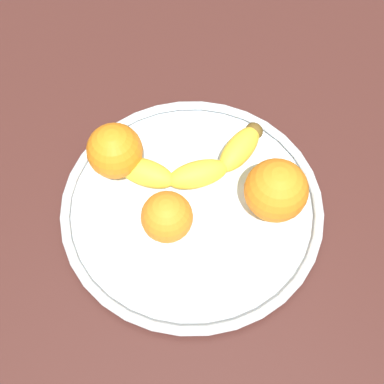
{
  "coord_description": "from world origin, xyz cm",
  "views": [
    {
      "loc": [
        -10.39,
        -32.69,
        65.16
      ],
      "look_at": [
        0.0,
        0.0,
        4.8
      ],
      "focal_mm": 52.82,
      "sensor_mm": 36.0,
      "label": 1
    }
  ],
  "objects_px": {
    "orange_front_right": "(276,190)",
    "fruit_bowl": "(192,207)",
    "orange_center": "(167,217)",
    "orange_back_right": "(115,151)",
    "banana": "(197,164)"
  },
  "relations": [
    {
      "from": "orange_front_right",
      "to": "fruit_bowl",
      "type": "bearing_deg",
      "value": 160.53
    },
    {
      "from": "banana",
      "to": "orange_center",
      "type": "distance_m",
      "value": 0.09
    },
    {
      "from": "orange_center",
      "to": "orange_front_right",
      "type": "bearing_deg",
      "value": -3.98
    },
    {
      "from": "orange_center",
      "to": "orange_back_right",
      "type": "bearing_deg",
      "value": 108.88
    },
    {
      "from": "fruit_bowl",
      "to": "orange_back_right",
      "type": "bearing_deg",
      "value": 132.39
    },
    {
      "from": "banana",
      "to": "orange_center",
      "type": "height_order",
      "value": "orange_center"
    },
    {
      "from": "fruit_bowl",
      "to": "orange_center",
      "type": "bearing_deg",
      "value": -147.98
    },
    {
      "from": "fruit_bowl",
      "to": "orange_back_right",
      "type": "relative_size",
      "value": 4.69
    },
    {
      "from": "orange_front_right",
      "to": "orange_back_right",
      "type": "relative_size",
      "value": 1.09
    },
    {
      "from": "banana",
      "to": "orange_front_right",
      "type": "xyz_separation_m",
      "value": [
        0.08,
        -0.08,
        0.02
      ]
    },
    {
      "from": "banana",
      "to": "orange_back_right",
      "type": "xyz_separation_m",
      "value": [
        -0.1,
        0.04,
        0.02
      ]
    },
    {
      "from": "orange_center",
      "to": "orange_back_right",
      "type": "xyz_separation_m",
      "value": [
        -0.04,
        0.11,
        0.0
      ]
    },
    {
      "from": "fruit_bowl",
      "to": "banana",
      "type": "xyz_separation_m",
      "value": [
        0.02,
        0.05,
        0.03
      ]
    },
    {
      "from": "orange_center",
      "to": "fruit_bowl",
      "type": "bearing_deg",
      "value": 32.02
    },
    {
      "from": "fruit_bowl",
      "to": "orange_front_right",
      "type": "relative_size",
      "value": 4.29
    }
  ]
}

